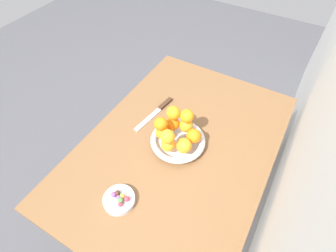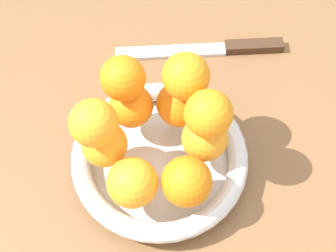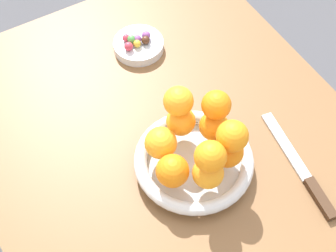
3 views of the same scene
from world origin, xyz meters
The scene contains 22 objects.
dining_table centered at (0.00, 0.00, 0.65)m, with size 1.10×0.76×0.74m.
fruit_bowl centered at (0.00, -0.01, 0.76)m, with size 0.23×0.23×0.04m.
candy_dish centered at (0.34, -0.07, 0.75)m, with size 0.12×0.12×0.02m, color silver.
orange_0 centered at (0.07, -0.02, 0.81)m, with size 0.06×0.06×0.06m, color orange.
orange_1 centered at (0.04, 0.04, 0.81)m, with size 0.06×0.06×0.06m, color orange.
orange_2 centered at (-0.02, 0.05, 0.81)m, with size 0.06×0.06×0.06m, color orange.
orange_3 centered at (-0.06, 0.00, 0.81)m, with size 0.06×0.06×0.06m, color orange.
orange_4 centered at (-0.04, -0.06, 0.81)m, with size 0.06×0.06×0.06m, color orange.
orange_5 centered at (0.03, -0.07, 0.81)m, with size 0.06×0.06×0.06m, color orange.
orange_6 centered at (0.03, -0.07, 0.87)m, with size 0.06×0.06×0.06m, color orange.
orange_7 centered at (0.07, -0.01, 0.87)m, with size 0.06×0.06×0.06m, color orange.
orange_8 centered at (-0.06, 0.00, 0.87)m, with size 0.06×0.06×0.06m, color orange.
orange_9 centered at (-0.04, -0.06, 0.87)m, with size 0.06×0.06×0.06m, color orange.
candy_ball_0 centered at (0.33, -0.06, 0.77)m, with size 0.02×0.02×0.02m, color gold.
candy_ball_1 centered at (0.33, -0.04, 0.77)m, with size 0.02×0.02×0.02m, color #C6384C.
candy_ball_2 centered at (0.34, -0.05, 0.77)m, with size 0.02×0.02×0.02m, color #4C9947.
candy_ball_3 centered at (0.34, -0.06, 0.77)m, with size 0.02×0.02×0.02m, color #472819.
candy_ball_4 centered at (0.34, -0.07, 0.77)m, with size 0.02×0.02×0.02m, color #8C4C99.
candy_ball_5 centered at (0.35, -0.05, 0.77)m, with size 0.02×0.02×0.02m, color #C6384C.
candy_ball_6 centered at (0.32, -0.08, 0.77)m, with size 0.02×0.02×0.02m, color #472819.
candy_ball_7 centered at (0.34, -0.09, 0.77)m, with size 0.02×0.02×0.02m, color #8C4C99.
knife centered at (-0.12, -0.19, 0.75)m, with size 0.26×0.06×0.01m.
Camera 3 is at (-0.42, 0.30, 1.62)m, focal length 55.00 mm.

